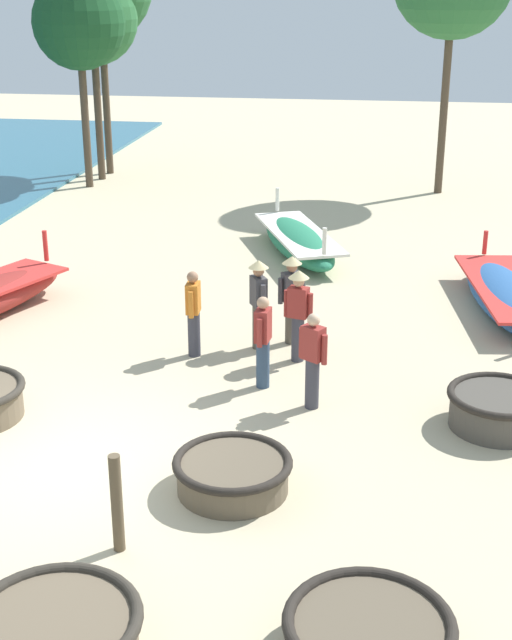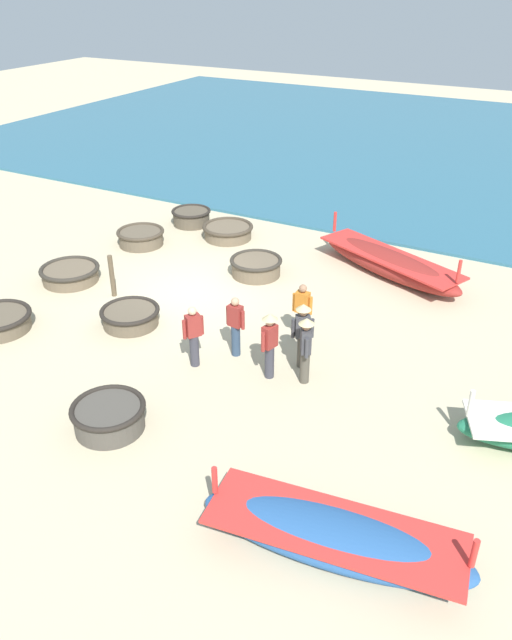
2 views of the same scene
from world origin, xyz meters
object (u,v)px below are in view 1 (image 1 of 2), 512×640
at_px(mooring_post_shoreline, 117,503).
at_px(coracle_nearest, 54,632).
at_px(long_boat_blue_hull, 506,295).
at_px(fisherman_standing_left, 259,298).
at_px(long_boat_white_hull, 299,241).
at_px(tree_right_mid, 79,24).
at_px(coracle_tilted, 498,408).
at_px(fisherman_by_coracle, 263,340).
at_px(fisherman_with_hat, 193,311).
at_px(fisherman_standing_right, 298,309).
at_px(coracle_beside_post, 233,473).
at_px(fisherman_hauling, 313,358).
at_px(tree_rightmost, 92,20).
at_px(coracle_upturned, 369,636).
at_px(fisherman_crouching, 292,294).

bearing_deg(mooring_post_shoreline, coracle_nearest, -94.10).
bearing_deg(long_boat_blue_hull, fisherman_standing_left, -149.66).
xyz_separation_m(long_boat_blue_hull, mooring_post_shoreline, (-5.40, -9.03, 0.31)).
relative_size(long_boat_white_hull, tree_right_mid, 0.70).
xyz_separation_m(coracle_tilted, fisherman_by_coracle, (-3.67, 0.88, 0.52)).
distance_m(fisherman_by_coracle, mooring_post_shoreline, 4.81).
bearing_deg(fisherman_standing_left, tree_right_mid, 120.42).
bearing_deg(fisherman_with_hat, long_boat_blue_hull, 29.39).
bearing_deg(fisherman_standing_right, long_boat_blue_hull, 39.30).
height_order(coracle_beside_post, fisherman_standing_right, fisherman_standing_right).
relative_size(coracle_nearest, fisherman_hauling, 1.14).
distance_m(coracle_beside_post, long_boat_white_hull, 10.71).
xyz_separation_m(coracle_beside_post, long_boat_blue_hull, (4.30, 7.55, 0.06)).
bearing_deg(fisherman_with_hat, tree_rightmost, 113.66).
relative_size(coracle_tilted, coracle_upturned, 0.90).
bearing_deg(mooring_post_shoreline, long_boat_white_hull, 85.97).
bearing_deg(coracle_nearest, tree_rightmost, 106.46).
relative_size(fisherman_by_coracle, tree_rightmost, 0.24).
distance_m(coracle_beside_post, fisherman_standing_right, 4.43).
height_order(fisherman_standing_right, mooring_post_shoreline, fisherman_standing_right).
bearing_deg(fisherman_by_coracle, tree_rightmost, 116.43).
bearing_deg(fisherman_hauling, coracle_tilted, -5.06).
xyz_separation_m(long_boat_white_hull, fisherman_with_hat, (-1.20, -6.39, 0.48)).
height_order(long_boat_blue_hull, tree_right_mid, tree_right_mid).
height_order(fisherman_standing_right, tree_right_mid, tree_right_mid).
bearing_deg(coracle_beside_post, tree_rightmost, 112.48).
bearing_deg(fisherman_standing_left, long_boat_blue_hull, 30.34).
bearing_deg(fisherman_hauling, long_boat_blue_hull, 54.97).
distance_m(coracle_upturned, fisherman_standing_right, 7.40).
bearing_deg(fisherman_standing_left, fisherman_by_coracle, -79.23).
relative_size(coracle_tilted, tree_rightmost, 0.24).
xyz_separation_m(coracle_tilted, fisherman_with_hat, (-5.06, 1.99, 0.52)).
bearing_deg(coracle_upturned, fisherman_crouching, 101.68).
height_order(fisherman_standing_right, fisherman_by_coracle, fisherman_standing_right).
bearing_deg(mooring_post_shoreline, fisherman_by_coracle, 77.42).
relative_size(coracle_beside_post, coracle_tilted, 1.02).
bearing_deg(coracle_upturned, coracle_beside_post, 122.92).
bearing_deg(fisherman_standing_right, coracle_tilted, -32.31).
bearing_deg(fisherman_hauling, fisherman_standing_right, 102.95).
bearing_deg(fisherman_crouching, mooring_post_shoreline, -101.04).
height_order(coracle_tilted, fisherman_standing_left, fisherman_standing_left).
distance_m(fisherman_with_hat, mooring_post_shoreline, 5.81).
height_order(long_boat_blue_hull, fisherman_by_coracle, fisherman_by_coracle).
height_order(coracle_nearest, tree_right_mid, tree_right_mid).
bearing_deg(fisherman_crouching, fisherman_by_coracle, -97.29).
xyz_separation_m(fisherman_standing_left, fisherman_standing_right, (0.76, -0.46, 0.00)).
bearing_deg(coracle_tilted, fisherman_crouching, 140.40).
xyz_separation_m(coracle_upturned, tree_right_mid, (-9.55, 20.17, 4.74)).
xyz_separation_m(coracle_upturned, fisherman_with_hat, (-3.29, 7.18, 0.57)).
relative_size(coracle_upturned, fisherman_with_hat, 1.10).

